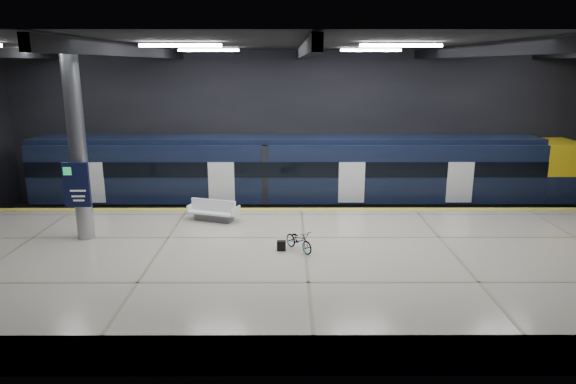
{
  "coord_description": "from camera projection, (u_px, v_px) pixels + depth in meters",
  "views": [
    {
      "loc": [
        -0.64,
        -18.91,
        7.32
      ],
      "look_at": [
        -0.58,
        1.5,
        2.2
      ],
      "focal_mm": 32.0,
      "sensor_mm": 36.0,
      "label": 1
    }
  ],
  "objects": [
    {
      "name": "rails",
      "position": [
        299.0,
        214.0,
        25.44
      ],
      "size": [
        30.0,
        1.52,
        0.16
      ],
      "color": "gray",
      "rests_on": "ground"
    },
    {
      "name": "pannier_bag",
      "position": [
        281.0,
        246.0,
        17.52
      ],
      "size": [
        0.3,
        0.19,
        0.35
      ],
      "primitive_type": "cube",
      "rotation": [
        0.0,
        0.0,
        -0.02
      ],
      "color": "black",
      "rests_on": "platform"
    },
    {
      "name": "bench",
      "position": [
        214.0,
        213.0,
        20.84
      ],
      "size": [
        2.18,
        1.44,
        0.89
      ],
      "rotation": [
        0.0,
        0.0,
        -0.33
      ],
      "color": "#595B60",
      "rests_on": "platform"
    },
    {
      "name": "bicycle",
      "position": [
        299.0,
        240.0,
        17.48
      ],
      "size": [
        1.21,
        1.43,
        0.74
      ],
      "primitive_type": "imported",
      "rotation": [
        0.0,
        0.0,
        0.62
      ],
      "color": "#99999E",
      "rests_on": "platform"
    },
    {
      "name": "safety_strip",
      "position": [
        301.0,
        209.0,
        22.52
      ],
      "size": [
        30.0,
        0.4,
        0.01
      ],
      "primitive_type": "cube",
      "color": "yellow",
      "rests_on": "platform"
    },
    {
      "name": "train",
      "position": [
        323.0,
        175.0,
        24.96
      ],
      "size": [
        29.4,
        2.84,
        3.79
      ],
      "color": "black",
      "rests_on": "ground"
    },
    {
      "name": "platform",
      "position": [
        305.0,
        267.0,
        17.57
      ],
      "size": [
        30.0,
        11.0,
        1.1
      ],
      "primitive_type": "cube",
      "color": "beige",
      "rests_on": "ground"
    },
    {
      "name": "room_shell",
      "position": [
        304.0,
        109.0,
        18.74
      ],
      "size": [
        30.1,
        16.1,
        8.05
      ],
      "color": "black",
      "rests_on": "ground"
    },
    {
      "name": "ground",
      "position": [
        303.0,
        256.0,
        20.13
      ],
      "size": [
        30.0,
        30.0,
        0.0
      ],
      "primitive_type": "plane",
      "color": "black",
      "rests_on": "ground"
    },
    {
      "name": "info_column",
      "position": [
        77.0,
        147.0,
        18.02
      ],
      "size": [
        0.9,
        0.78,
        6.9
      ],
      "color": "#9EA0A5",
      "rests_on": "platform"
    }
  ]
}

